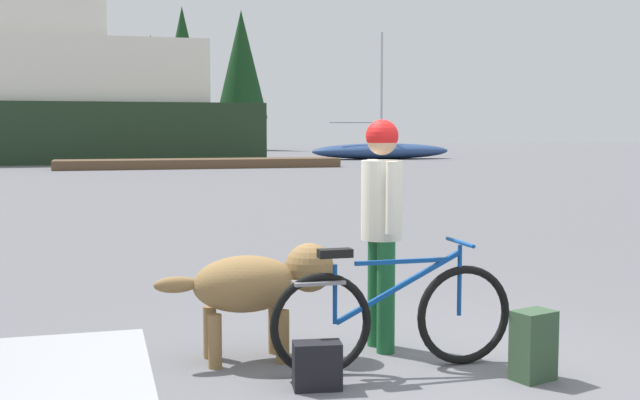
{
  "coord_description": "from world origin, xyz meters",
  "views": [
    {
      "loc": [
        -2.26,
        -5.28,
        1.73
      ],
      "look_at": [
        -0.23,
        1.99,
        1.06
      ],
      "focal_mm": 44.9,
      "sensor_mm": 36.0,
      "label": 1
    }
  ],
  "objects_px": {
    "dog": "(258,284)",
    "handbag_pannier": "(317,366)",
    "person_cyclist": "(382,210)",
    "backpack": "(533,345)",
    "bicycle": "(393,316)",
    "sailboat_moored": "(381,151)"
  },
  "relations": [
    {
      "from": "dog",
      "to": "handbag_pannier",
      "type": "bearing_deg",
      "value": -72.93
    },
    {
      "from": "person_cyclist",
      "to": "bicycle",
      "type": "bearing_deg",
      "value": -101.26
    },
    {
      "from": "backpack",
      "to": "sailboat_moored",
      "type": "distance_m",
      "value": 40.37
    },
    {
      "from": "person_cyclist",
      "to": "backpack",
      "type": "relative_size",
      "value": 3.72
    },
    {
      "from": "backpack",
      "to": "person_cyclist",
      "type": "bearing_deg",
      "value": 126.48
    },
    {
      "from": "person_cyclist",
      "to": "sailboat_moored",
      "type": "relative_size",
      "value": 0.22
    },
    {
      "from": "dog",
      "to": "sailboat_moored",
      "type": "relative_size",
      "value": 0.16
    },
    {
      "from": "person_cyclist",
      "to": "handbag_pannier",
      "type": "xyz_separation_m",
      "value": [
        -0.74,
        -0.8,
        -0.94
      ]
    },
    {
      "from": "backpack",
      "to": "handbag_pannier",
      "type": "xyz_separation_m",
      "value": [
        -1.49,
        0.21,
        -0.08
      ]
    },
    {
      "from": "dog",
      "to": "handbag_pannier",
      "type": "relative_size",
      "value": 4.22
    },
    {
      "from": "person_cyclist",
      "to": "dog",
      "type": "height_order",
      "value": "person_cyclist"
    },
    {
      "from": "bicycle",
      "to": "handbag_pannier",
      "type": "relative_size",
      "value": 5.71
    },
    {
      "from": "person_cyclist",
      "to": "sailboat_moored",
      "type": "height_order",
      "value": "sailboat_moored"
    },
    {
      "from": "dog",
      "to": "backpack",
      "type": "relative_size",
      "value": 2.79
    },
    {
      "from": "bicycle",
      "to": "backpack",
      "type": "distance_m",
      "value": 0.99
    },
    {
      "from": "sailboat_moored",
      "to": "backpack",
      "type": "bearing_deg",
      "value": -108.45
    },
    {
      "from": "person_cyclist",
      "to": "dog",
      "type": "distance_m",
      "value": 1.11
    },
    {
      "from": "dog",
      "to": "person_cyclist",
      "type": "bearing_deg",
      "value": 0.97
    },
    {
      "from": "backpack",
      "to": "handbag_pannier",
      "type": "height_order",
      "value": "backpack"
    },
    {
      "from": "handbag_pannier",
      "to": "sailboat_moored",
      "type": "bearing_deg",
      "value": 69.46
    },
    {
      "from": "bicycle",
      "to": "handbag_pannier",
      "type": "distance_m",
      "value": 0.72
    },
    {
      "from": "bicycle",
      "to": "sailboat_moored",
      "type": "relative_size",
      "value": 0.22
    }
  ]
}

